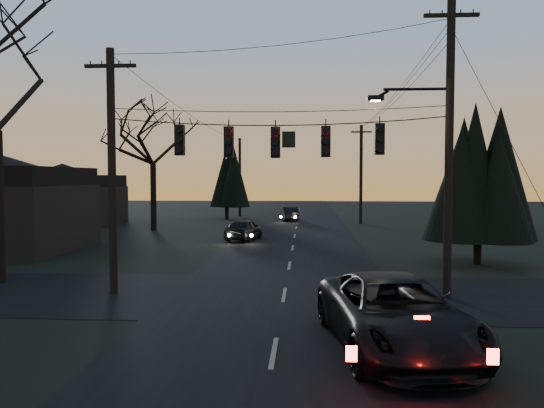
# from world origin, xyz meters

# --- Properties ---
(main_road) EXTENTS (8.00, 120.00, 0.02)m
(main_road) POSITION_xyz_m (0.00, 20.00, 0.01)
(main_road) COLOR black
(main_road) RESTS_ON ground
(cross_road) EXTENTS (60.00, 7.00, 0.02)m
(cross_road) POSITION_xyz_m (0.00, 10.00, 0.01)
(cross_road) COLOR black
(cross_road) RESTS_ON ground
(utility_pole_right) EXTENTS (5.00, 0.30, 10.00)m
(utility_pole_right) POSITION_xyz_m (5.50, 10.00, 0.00)
(utility_pole_right) COLOR black
(utility_pole_right) RESTS_ON ground
(utility_pole_left) EXTENTS (1.80, 0.30, 8.50)m
(utility_pole_left) POSITION_xyz_m (-6.00, 10.00, 0.00)
(utility_pole_left) COLOR black
(utility_pole_left) RESTS_ON ground
(utility_pole_far_r) EXTENTS (1.80, 0.30, 8.50)m
(utility_pole_far_r) POSITION_xyz_m (5.50, 38.00, 0.00)
(utility_pole_far_r) COLOR black
(utility_pole_far_r) RESTS_ON ground
(utility_pole_far_l) EXTENTS (0.30, 0.30, 8.00)m
(utility_pole_far_l) POSITION_xyz_m (-6.00, 46.00, 0.00)
(utility_pole_far_l) COLOR black
(utility_pole_far_l) RESTS_ON ground
(span_signal_assembly) EXTENTS (11.50, 0.44, 1.51)m
(span_signal_assembly) POSITION_xyz_m (-0.24, 10.00, 5.30)
(span_signal_assembly) COLOR black
(span_signal_assembly) RESTS_ON ground
(evergreen_right) EXTENTS (4.47, 4.47, 7.49)m
(evergreen_right) POSITION_xyz_m (8.78, 17.15, 4.34)
(evergreen_right) COLOR black
(evergreen_right) RESTS_ON ground
(bare_tree_dist) EXTENTS (7.01, 7.01, 10.08)m
(bare_tree_dist) POSITION_xyz_m (-10.80, 31.45, 7.04)
(bare_tree_dist) COLOR black
(bare_tree_dist) RESTS_ON ground
(evergreen_dist) EXTENTS (3.33, 3.33, 6.11)m
(evergreen_dist) POSITION_xyz_m (-6.79, 42.14, 3.64)
(evergreen_dist) COLOR black
(evergreen_dist) RESTS_ON ground
(house_left_far) EXTENTS (9.00, 7.00, 5.20)m
(house_left_far) POSITION_xyz_m (-20.00, 36.00, 2.60)
(house_left_far) COLOR black
(house_left_far) RESTS_ON ground
(suv_near) EXTENTS (3.67, 6.46, 1.70)m
(suv_near) POSITION_xyz_m (2.83, 4.41, 0.85)
(suv_near) COLOR black
(suv_near) RESTS_ON ground
(sedan_oncoming_a) EXTENTS (2.34, 4.27, 1.38)m
(sedan_oncoming_a) POSITION_xyz_m (-3.20, 25.55, 0.69)
(sedan_oncoming_a) COLOR black
(sedan_oncoming_a) RESTS_ON ground
(sedan_oncoming_b) EXTENTS (2.02, 4.07, 1.28)m
(sedan_oncoming_b) POSITION_xyz_m (-0.80, 40.73, 0.64)
(sedan_oncoming_b) COLOR black
(sedan_oncoming_b) RESTS_ON ground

